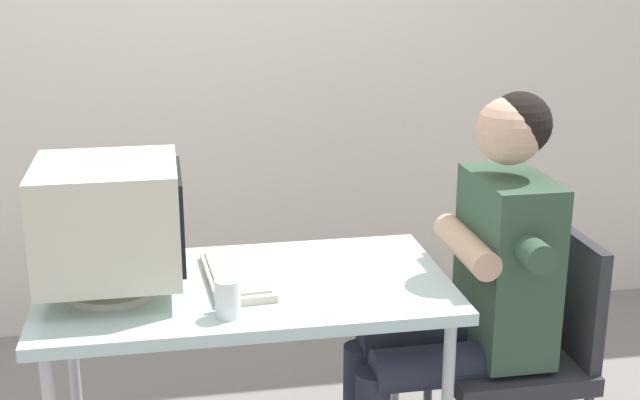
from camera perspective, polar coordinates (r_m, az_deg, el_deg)
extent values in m
cylinder|color=#B7B7BC|center=(3.06, -15.95, -10.79)|extent=(0.04, 0.04, 0.71)
cylinder|color=#B7B7BC|center=(3.14, 5.05, -9.43)|extent=(0.04, 0.04, 0.71)
cube|color=silver|center=(2.64, -4.94, -5.85)|extent=(1.24, 0.68, 0.04)
cylinder|color=beige|center=(2.62, -13.52, -5.75)|extent=(0.28, 0.28, 0.02)
cylinder|color=beige|center=(2.61, -13.57, -5.11)|extent=(0.06, 0.06, 0.04)
cube|color=beige|center=(2.55, -13.85, -1.22)|extent=(0.40, 0.40, 0.33)
cube|color=black|center=(2.54, -9.20, -0.98)|extent=(0.01, 0.34, 0.27)
cube|color=beige|center=(2.65, -5.54, -5.01)|extent=(0.20, 0.42, 0.02)
cube|color=beige|center=(2.65, -5.55, -4.69)|extent=(0.17, 0.38, 0.01)
cylinder|color=#4C4C51|center=(3.15, 7.14, -12.70)|extent=(0.03, 0.03, 0.38)
cylinder|color=#4C4C51|center=(3.28, 13.91, -11.81)|extent=(0.03, 0.03, 0.38)
cube|color=#2D2D33|center=(2.95, 12.21, -10.33)|extent=(0.46, 0.46, 0.06)
cube|color=#2D2D33|center=(2.93, 16.27, -5.82)|extent=(0.04, 0.41, 0.40)
cube|color=#334C38|center=(2.80, 12.26, -4.19)|extent=(0.22, 0.38, 0.58)
sphere|color=tan|center=(2.67, 12.44, 4.49)|extent=(0.21, 0.21, 0.21)
sphere|color=black|center=(2.68, 13.06, 4.93)|extent=(0.20, 0.20, 0.20)
cylinder|color=#262838|center=(2.77, 8.18, -10.82)|extent=(0.45, 0.14, 0.14)
cylinder|color=#262838|center=(2.92, 7.06, -9.22)|extent=(0.45, 0.14, 0.14)
cylinder|color=#334C38|center=(2.56, 13.88, -3.40)|extent=(0.09, 0.14, 0.09)
cylinder|color=#334C38|center=(2.95, 10.43, -0.49)|extent=(0.09, 0.14, 0.09)
cylinder|color=tan|center=(2.73, 9.63, -3.00)|extent=(0.09, 0.38, 0.09)
cylinder|color=white|center=(2.39, -6.12, -6.47)|extent=(0.07, 0.07, 0.11)
torus|color=white|center=(2.43, -6.20, -6.10)|extent=(0.07, 0.01, 0.07)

